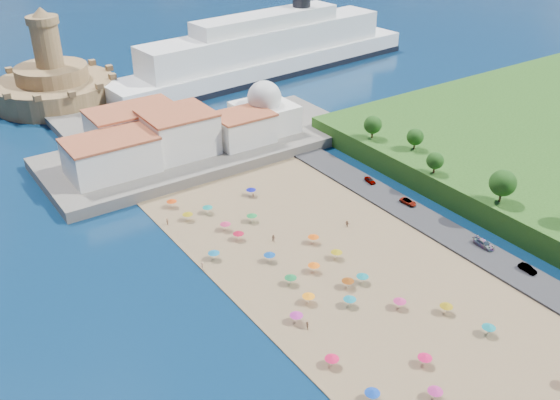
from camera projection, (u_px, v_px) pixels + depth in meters
ground at (335, 292)px, 121.54m from camera, size 700.00×700.00×0.00m
terrace at (203, 147)px, 178.48m from camera, size 90.00×36.00×3.00m
jetty at (86, 127)px, 193.00m from camera, size 18.00×70.00×2.40m
waterfront_buildings at (158, 136)px, 169.40m from camera, size 57.00×29.00×11.00m
domed_building at (264, 111)px, 183.32m from camera, size 16.00×16.00×15.00m
fortress at (54, 84)px, 212.01m from camera, size 40.00×40.00×32.40m
cruise_ship at (267, 53)px, 239.21m from camera, size 132.87×30.40×28.75m
beach_parasols at (366, 313)px, 112.77m from camera, size 31.59×116.03×2.20m
beachgoers at (295, 271)px, 125.95m from camera, size 36.37×84.60×1.89m
parked_cars at (475, 239)px, 136.09m from camera, size 2.30×71.98×1.44m
hillside_trees at (539, 198)px, 133.97m from camera, size 11.88×105.99×7.79m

